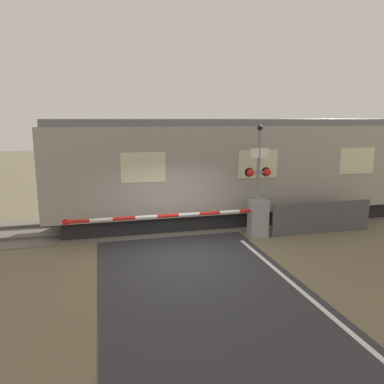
% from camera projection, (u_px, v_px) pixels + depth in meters
% --- Properties ---
extents(ground_plane, '(80.00, 80.00, 0.00)m').
position_uv_depth(ground_plane, '(184.00, 258.00, 10.68)').
color(ground_plane, '#6B6047').
extents(track_bed, '(36.00, 3.20, 0.13)m').
position_uv_depth(track_bed, '(163.00, 224.00, 14.05)').
color(track_bed, '#666056').
rests_on(track_bed, ground_plane).
extents(train, '(14.55, 2.73, 3.90)m').
position_uv_depth(train, '(243.00, 169.00, 14.42)').
color(train, black).
rests_on(train, ground_plane).
extents(crossing_barrier, '(6.52, 0.44, 1.26)m').
position_uv_depth(crossing_barrier, '(242.00, 218.00, 12.36)').
color(crossing_barrier, gray).
rests_on(crossing_barrier, ground_plane).
extents(signal_post, '(0.89, 0.26, 3.71)m').
position_uv_depth(signal_post, '(258.00, 175.00, 12.26)').
color(signal_post, gray).
rests_on(signal_post, ground_plane).
extents(roadside_fence, '(3.73, 0.06, 1.10)m').
position_uv_depth(roadside_fence, '(322.00, 218.00, 12.93)').
color(roadside_fence, '#4C4C51').
rests_on(roadside_fence, ground_plane).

